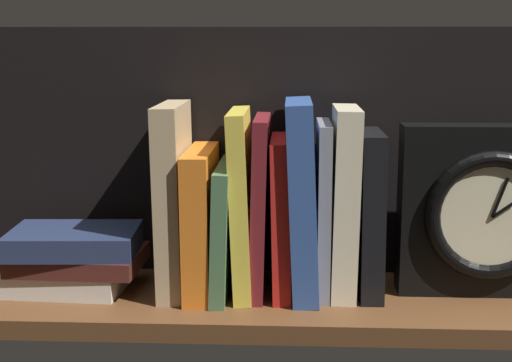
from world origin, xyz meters
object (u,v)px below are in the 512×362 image
book_yellow_seinlanguage (242,202)px  book_cream_twain (344,201)px  book_orange_pandolfini (201,220)px  book_black_skeptic (370,213)px  book_gray_chess (323,208)px  framed_clock (487,211)px  book_stack_side (74,258)px  book_red_requiem (278,215)px  book_green_romantic (224,228)px  book_maroon_dawkins (260,205)px  book_tan_shortstories (174,198)px  book_blue_modern (302,198)px

book_yellow_seinlanguage → book_cream_twain: 13.68cm
book_orange_pandolfini → book_black_skeptic: 22.70cm
book_gray_chess → framed_clock: bearing=-0.0°
book_gray_chess → book_stack_side: (-34.01, -0.77, -7.26)cm
book_red_requiem → framed_clock: framed_clock is taller
book_yellow_seinlanguage → book_green_romantic: bearing=180.0°
book_maroon_dawkins → book_gray_chess: (8.48, 0.00, -0.33)cm
book_yellow_seinlanguage → book_stack_side: 24.48cm
book_orange_pandolfini → book_cream_twain: book_cream_twain is taller
book_tan_shortstories → framed_clock: (41.78, -0.01, -1.32)cm
book_maroon_dawkins → book_stack_side: book_maroon_dawkins is taller
book_orange_pandolfini → book_yellow_seinlanguage: size_ratio=0.79×
book_yellow_seinlanguage → book_maroon_dawkins: 2.45cm
book_black_skeptic → framed_clock: framed_clock is taller
book_tan_shortstories → book_gray_chess: 20.13cm
book_red_requiem → book_blue_modern: book_blue_modern is taller
book_green_romantic → book_black_skeptic: (19.61, 0.00, 2.25)cm
book_blue_modern → book_red_requiem: bearing=180.0°
book_maroon_dawkins → book_cream_twain: (11.26, 0.00, 0.65)cm
book_tan_shortstories → book_stack_side: bearing=-176.8°
book_black_skeptic → book_gray_chess: bearing=-180.0°
book_red_requiem → book_tan_shortstories: bearing=180.0°
book_tan_shortstories → book_cream_twain: 22.88cm
book_gray_chess → book_cream_twain: book_cream_twain is taller
book_tan_shortstories → book_blue_modern: (17.26, 0.00, 0.25)cm
book_tan_shortstories → book_green_romantic: size_ratio=1.46×
book_yellow_seinlanguage → framed_clock: 32.58cm
book_tan_shortstories → book_black_skeptic: (26.33, 0.00, -1.76)cm
book_yellow_seinlanguage → framed_clock: book_yellow_seinlanguage is taller
book_orange_pandolfini → book_gray_chess: bearing=0.0°
book_green_romantic → book_blue_modern: 11.36cm
book_blue_modern → framed_clock: (24.52, -0.01, -1.58)cm
book_blue_modern → book_gray_chess: (2.84, 0.00, -1.40)cm
book_maroon_dawkins → book_cream_twain: bearing=0.0°
book_blue_modern → book_stack_side: (-31.18, -0.77, -8.66)cm
book_yellow_seinlanguage → book_red_requiem: (4.85, 0.00, -1.80)cm
book_gray_chess → book_cream_twain: bearing=0.0°
book_red_requiem → book_green_romantic: bearing=180.0°
book_maroon_dawkins → book_blue_modern: (5.64, 0.00, 1.08)cm
book_black_skeptic → framed_clock: size_ratio=0.96×
book_maroon_dawkins → book_cream_twain: book_cream_twain is taller
book_cream_twain → book_tan_shortstories: bearing=180.0°
book_orange_pandolfini → book_green_romantic: size_ratio=1.11×
book_yellow_seinlanguage → book_stack_side: (-23.13, -0.77, -8.00)cm
book_green_romantic → book_yellow_seinlanguage: size_ratio=0.71×
book_orange_pandolfini → book_yellow_seinlanguage: book_yellow_seinlanguage is taller
book_green_romantic → book_maroon_dawkins: (4.89, 0.00, 3.19)cm
book_maroon_dawkins → book_gray_chess: 8.48cm
book_maroon_dawkins → framed_clock: bearing=-0.0°
book_red_requiem → book_orange_pandolfini: bearing=180.0°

